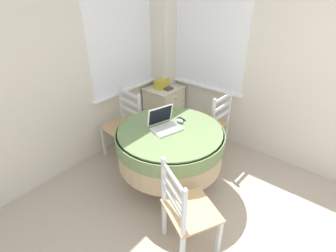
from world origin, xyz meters
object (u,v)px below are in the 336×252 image
object	(u,v)px
laptop	(164,124)
corner_cabinet	(164,108)
dining_chair_near_right_window	(211,124)
storage_box	(162,84)
book_on_cabinet	(165,88)
round_dining_table	(170,144)
cell_phone	(181,119)
computer_mouse	(180,121)
dining_chair_camera_near	(187,211)
dining_chair_near_back_window	(124,126)

from	to	relation	value
laptop	corner_cabinet	xyz separation A→B (m)	(1.01, 0.84, -0.44)
dining_chair_near_right_window	storage_box	size ratio (longest dim) A/B	4.37
book_on_cabinet	storage_box	bearing A→B (deg)	102.17
storage_box	book_on_cabinet	bearing A→B (deg)	-77.83
corner_cabinet	book_on_cabinet	size ratio (longest dim) A/B	3.11
round_dining_table	book_on_cabinet	size ratio (longest dim) A/B	5.35
cell_phone	computer_mouse	bearing A→B (deg)	-156.65
cell_phone	dining_chair_camera_near	xyz separation A→B (m)	(-0.84, -0.69, -0.30)
cell_phone	corner_cabinet	size ratio (longest dim) A/B	0.16
laptop	computer_mouse	world-z (taller)	laptop
round_dining_table	dining_chair_camera_near	distance (m)	0.88
corner_cabinet	book_on_cabinet	bearing A→B (deg)	-115.01
round_dining_table	cell_phone	distance (m)	0.32
round_dining_table	dining_chair_near_back_window	bearing A→B (deg)	84.57
laptop	dining_chair_near_right_window	xyz separation A→B (m)	(0.87, -0.10, -0.34)
computer_mouse	cell_phone	bearing A→B (deg)	23.35
dining_chair_near_back_window	dining_chair_near_right_window	size ratio (longest dim) A/B	1.00
round_dining_table	book_on_cabinet	distance (m)	1.32
computer_mouse	cell_phone	world-z (taller)	computer_mouse
cell_phone	corner_cabinet	world-z (taller)	cell_phone
computer_mouse	dining_chair_camera_near	world-z (taller)	dining_chair_camera_near
computer_mouse	cell_phone	size ratio (longest dim) A/B	0.77
dining_chair_near_right_window	book_on_cabinet	size ratio (longest dim) A/B	4.13
round_dining_table	corner_cabinet	bearing A→B (deg)	42.52
computer_mouse	dining_chair_camera_near	xyz separation A→B (m)	(-0.78, -0.66, -0.31)
dining_chair_camera_near	round_dining_table	bearing A→B (deg)	48.09
round_dining_table	cell_phone	world-z (taller)	cell_phone
laptop	dining_chair_near_back_window	xyz separation A→B (m)	(0.09, 0.78, -0.34)
corner_cabinet	computer_mouse	bearing A→B (deg)	-131.70
dining_chair_near_right_window	dining_chair_near_back_window	bearing A→B (deg)	131.33
dining_chair_camera_near	corner_cabinet	bearing A→B (deg)	44.70
round_dining_table	book_on_cabinet	bearing A→B (deg)	41.74
book_on_cabinet	round_dining_table	bearing A→B (deg)	-138.26
round_dining_table	cell_phone	xyz separation A→B (m)	(0.26, 0.04, 0.18)
dining_chair_near_back_window	computer_mouse	bearing A→B (deg)	-82.12
laptop	dining_chair_near_right_window	distance (m)	0.94
computer_mouse	corner_cabinet	distance (m)	1.27
dining_chair_camera_near	book_on_cabinet	bearing A→B (deg)	44.27
round_dining_table	dining_chair_near_right_window	world-z (taller)	dining_chair_near_right_window
round_dining_table	cell_phone	size ratio (longest dim) A/B	10.76
dining_chair_camera_near	book_on_cabinet	world-z (taller)	dining_chair_camera_near
storage_box	laptop	bearing A→B (deg)	-138.93
round_dining_table	book_on_cabinet	xyz separation A→B (m)	(0.98, 0.87, 0.14)
dining_chair_near_right_window	dining_chair_camera_near	bearing A→B (deg)	-156.72
laptop	corner_cabinet	distance (m)	1.38
cell_phone	dining_chair_near_back_window	distance (m)	0.88
dining_chair_near_right_window	corner_cabinet	size ratio (longest dim) A/B	1.33
computer_mouse	dining_chair_near_back_window	size ratio (longest dim) A/B	0.09
cell_phone	dining_chair_camera_near	bearing A→B (deg)	-140.62
laptop	dining_chair_camera_near	distance (m)	0.98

